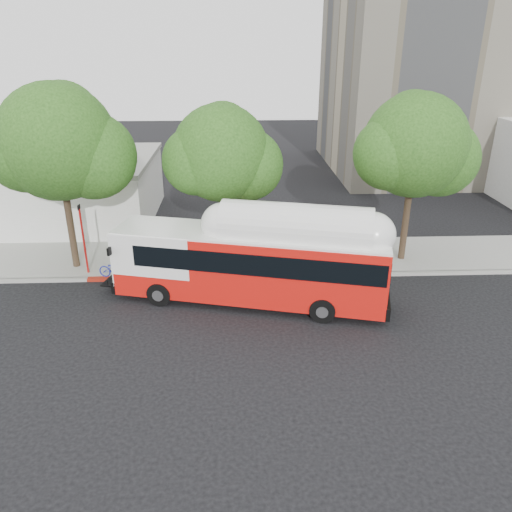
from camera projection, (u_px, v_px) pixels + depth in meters
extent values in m
plane|color=black|center=(244.00, 316.00, 22.54)|extent=(120.00, 120.00, 0.00)
cube|color=gray|center=(241.00, 257.00, 28.47)|extent=(60.00, 5.00, 0.15)
cube|color=gray|center=(242.00, 277.00, 26.08)|extent=(60.00, 0.30, 0.15)
cube|color=maroon|center=(185.00, 278.00, 25.97)|extent=(10.00, 0.32, 0.16)
cylinder|color=#2D2116|center=(69.00, 215.00, 26.02)|extent=(0.36, 0.36, 6.08)
sphere|color=#1E4413|center=(57.00, 142.00, 24.51)|extent=(5.80, 5.80, 5.80)
sphere|color=#1E4413|center=(93.00, 156.00, 25.06)|extent=(4.35, 4.35, 4.35)
cylinder|color=#2D2116|center=(223.00, 216.00, 26.92)|extent=(0.36, 0.36, 5.44)
sphere|color=#1E4413|center=(221.00, 153.00, 25.57)|extent=(5.00, 5.00, 5.00)
sphere|color=#1E4413|center=(248.00, 165.00, 26.07)|extent=(3.75, 3.75, 3.75)
cylinder|color=#2D2116|center=(407.00, 212.00, 27.06)|extent=(0.36, 0.36, 5.76)
sphere|color=#1E4413|center=(415.00, 145.00, 25.62)|extent=(5.40, 5.40, 5.40)
sphere|color=#1E4413|center=(440.00, 158.00, 26.15)|extent=(4.05, 4.05, 4.05)
cube|color=silver|center=(35.00, 191.00, 34.04)|extent=(16.00, 10.00, 4.00)
cube|color=gray|center=(29.00, 160.00, 33.20)|extent=(16.20, 10.20, 0.30)
cube|color=red|center=(250.00, 265.00, 23.09)|extent=(12.75, 5.63, 3.01)
cube|color=black|center=(261.00, 254.00, 22.74)|extent=(11.55, 5.39, 0.99)
cube|color=white|center=(249.00, 234.00, 22.47)|extent=(12.73, 5.55, 0.10)
cube|color=white|center=(295.00, 232.00, 21.98)|extent=(6.95, 3.62, 0.57)
cube|color=black|center=(117.00, 278.00, 24.88)|extent=(1.26, 2.01, 0.06)
imported|color=#212899|center=(116.00, 269.00, 24.68)|extent=(1.03, 1.88, 0.94)
cylinder|color=red|center=(84.00, 243.00, 25.73)|extent=(0.11, 0.11, 3.67)
cube|color=black|center=(79.00, 207.00, 24.97)|extent=(0.05, 0.37, 0.23)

